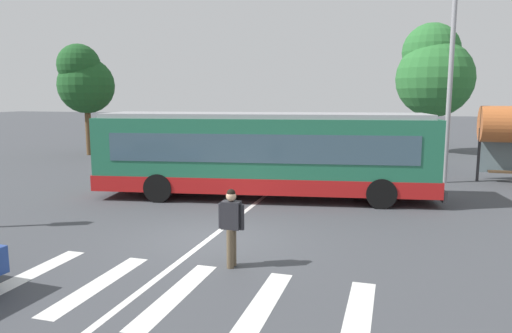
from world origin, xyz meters
The scene contains 14 objects.
ground_plane centered at (0.00, 0.00, 0.00)m, with size 160.00×160.00×0.00m, color #424449.
city_transit_bus centered at (-0.05, 5.17, 1.59)m, with size 12.31×4.48×3.06m.
pedestrian_crossing_street centered at (1.16, -1.78, 0.97)m, with size 0.58×0.33×1.72m.
parked_car_red centered at (-8.71, 14.31, 0.77)m, with size 1.96×4.54×1.35m.
parked_car_teal centered at (-5.92, 14.32, 0.77)m, with size 1.98×4.55×1.35m.
parked_car_charcoal centered at (-3.09, 14.59, 0.77)m, with size 1.97×4.55×1.35m.
parked_car_white centered at (-0.65, 14.36, 0.77)m, with size 2.04×4.58×1.35m.
parked_car_silver centered at (2.19, 14.12, 0.77)m, with size 1.98×4.55×1.35m.
parked_car_blue centered at (5.00, 14.13, 0.77)m, with size 1.98×4.55×1.35m.
twin_arm_street_lamp centered at (6.55, 10.26, 6.13)m, with size 4.01×0.32×10.18m.
background_tree_left centered at (-13.90, 14.04, 4.62)m, with size 3.41×3.41×6.76m.
background_tree_right centered at (6.64, 21.29, 5.22)m, with size 4.82×4.82×8.23m.
crosswalk_painted_stripes centered at (0.64, -3.46, 0.00)m, with size 7.14×3.10×0.01m.
lane_center_line centered at (-0.07, 2.00, 0.00)m, with size 0.16×24.00×0.01m, color silver.
Camera 1 is at (4.45, -11.07, 3.68)m, focal length 33.18 mm.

